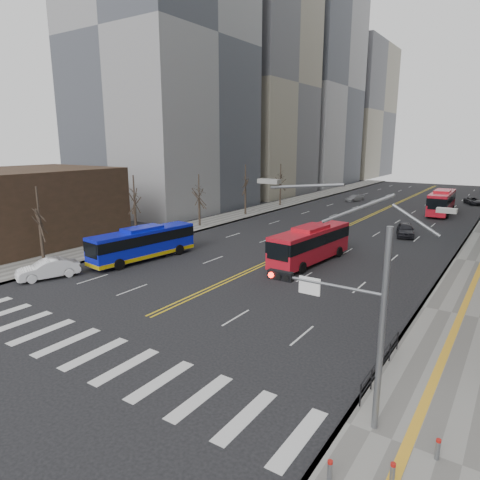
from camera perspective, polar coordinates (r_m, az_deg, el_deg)
The scene contains 17 objects.
ground at distance 25.24m, azimuth -20.51°, elevation -13.31°, with size 220.00×220.00×0.00m, color black.
sidewalk_left at distance 68.61m, azimuth 2.19°, elevation 3.94°, with size 5.00×130.00×0.15m, color slate.
crosswalk at distance 25.24m, azimuth -20.51°, elevation -13.30°, with size 26.70×4.00×0.01m.
centerline at distance 71.20m, azimuth 17.95°, elevation 3.59°, with size 0.55×100.00×0.01m.
office_towers at distance 84.46m, azimuth 21.96°, elevation 21.00°, with size 83.00×134.00×58.00m.
storefront at distance 51.71m, azimuth -27.23°, elevation 3.95°, with size 14.00×18.00×8.00m.
signal_mast at distance 16.75m, azimuth 13.80°, elevation -8.30°, with size 5.37×0.37×9.39m.
pedestrian_railing at distance 21.78m, azimuth 18.35°, elevation -15.09°, with size 0.06×6.06×1.02m.
bollards at distance 16.49m, azimuth 19.11°, elevation -26.39°, with size 2.87×3.17×0.78m.
street_trees at distance 54.37m, azimuth 4.87°, elevation 6.63°, with size 35.20×47.20×7.60m.
blue_bus at distance 40.86m, azimuth -12.80°, elevation -0.34°, with size 3.60×10.91×3.15m.
red_bus_near at distance 39.44m, azimuth 9.38°, elevation -0.29°, with size 3.45×10.89×3.41m.
red_bus_far at distance 72.28m, azimuth 25.30°, elevation 4.75°, with size 3.26×11.79×3.70m.
car_white at distance 38.02m, azimuth -24.23°, elevation -3.52°, with size 1.67×4.78×1.57m, color white.
car_dark_mid at distance 53.59m, azimuth 21.17°, elevation 1.29°, with size 1.87×4.65×1.59m, color black.
car_silver at distance 82.88m, azimuth 15.00°, elevation 5.43°, with size 1.66×4.09×1.19m, color #96979B.
car_dark_far at distance 86.22m, azimuth 28.68°, elevation 4.58°, with size 2.08×4.51×1.25m, color black.
Camera 1 is at (18.88, -12.80, 10.83)m, focal length 32.00 mm.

